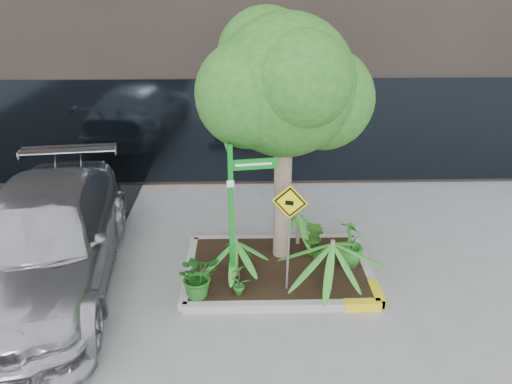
{
  "coord_description": "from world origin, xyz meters",
  "views": [
    {
      "loc": [
        -0.38,
        -7.38,
        5.0
      ],
      "look_at": [
        -0.19,
        0.2,
        1.66
      ],
      "focal_mm": 35.0,
      "sensor_mm": 36.0,
      "label": 1
    }
  ],
  "objects_px": {
    "parked_car": "(43,242)",
    "street_sign_post": "(234,204)",
    "tree": "(285,86)",
    "cattle_sign": "(289,220)"
  },
  "relations": [
    {
      "from": "parked_car",
      "to": "street_sign_post",
      "type": "relative_size",
      "value": 2.18
    },
    {
      "from": "tree",
      "to": "street_sign_post",
      "type": "bearing_deg",
      "value": -130.47
    },
    {
      "from": "parked_car",
      "to": "street_sign_post",
      "type": "height_order",
      "value": "street_sign_post"
    },
    {
      "from": "tree",
      "to": "cattle_sign",
      "type": "bearing_deg",
      "value": -88.31
    },
    {
      "from": "tree",
      "to": "street_sign_post",
      "type": "relative_size",
      "value": 1.71
    },
    {
      "from": "tree",
      "to": "cattle_sign",
      "type": "xyz_separation_m",
      "value": [
        0.03,
        -1.09,
        -1.91
      ]
    },
    {
      "from": "tree",
      "to": "cattle_sign",
      "type": "distance_m",
      "value": 2.2
    },
    {
      "from": "street_sign_post",
      "to": "cattle_sign",
      "type": "relative_size",
      "value": 1.43
    },
    {
      "from": "cattle_sign",
      "to": "street_sign_post",
      "type": "bearing_deg",
      "value": -171.55
    },
    {
      "from": "parked_car",
      "to": "street_sign_post",
      "type": "bearing_deg",
      "value": -12.18
    }
  ]
}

